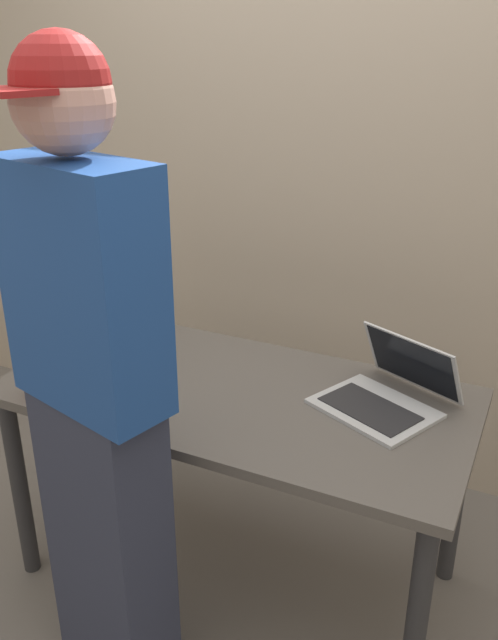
{
  "coord_description": "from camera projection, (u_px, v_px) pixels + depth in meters",
  "views": [
    {
      "loc": [
        0.83,
        -1.62,
        1.75
      ],
      "look_at": [
        0.05,
        0.0,
        0.99
      ],
      "focal_mm": 37.0,
      "sensor_mm": 36.0,
      "label": 1
    }
  ],
  "objects": [
    {
      "name": "ground_plane",
      "position": [
        237.0,
        571.0,
        2.36
      ],
      "size": [
        8.0,
        8.0,
        0.0
      ],
      "primitive_type": "plane",
      "color": "slate",
      "rests_on": "ground"
    },
    {
      "name": "desk",
      "position": [
        236.0,
        416.0,
        2.11
      ],
      "size": [
        1.47,
        0.73,
        0.74
      ],
      "color": "#56514C",
      "rests_on": "ground"
    },
    {
      "name": "laptop",
      "position": [
        387.0,
        392.0,
        1.98
      ],
      "size": [
        0.44,
        0.45,
        0.2
      ],
      "color": "#B7BABC",
      "rests_on": "desk"
    },
    {
      "name": "beer_bottle_dark",
      "position": [
        100.0,
        338.0,
        2.2
      ],
      "size": [
        0.07,
        0.07,
        0.28
      ],
      "color": "brown",
      "rests_on": "desk"
    },
    {
      "name": "beer_bottle_amber",
      "position": [
        121.0,
        325.0,
        2.23
      ],
      "size": [
        0.07,
        0.07,
        0.33
      ],
      "color": "#1E5123",
      "rests_on": "desk"
    },
    {
      "name": "beer_bottle_brown",
      "position": [
        100.0,
        314.0,
        2.32
      ],
      "size": [
        0.07,
        0.07,
        0.32
      ],
      "color": "#333333",
      "rests_on": "desk"
    },
    {
      "name": "person_figure",
      "position": [
        94.0,
        400.0,
        1.62
      ],
      "size": [
        0.44,
        0.34,
        1.78
      ],
      "color": "#2D3347",
      "rests_on": "ground"
    },
    {
      "name": "coffee_mug",
      "position": [
        46.0,
        382.0,
        2.02
      ],
      "size": [
        0.12,
        0.09,
        0.1
      ],
      "color": "#BF4C33",
      "rests_on": "desk"
    },
    {
      "name": "back_wall",
      "position": [
        336.0,
        165.0,
        2.6
      ],
      "size": [
        6.0,
        0.1,
        2.6
      ],
      "primitive_type": "cube",
      "color": "tan",
      "rests_on": "ground"
    }
  ]
}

